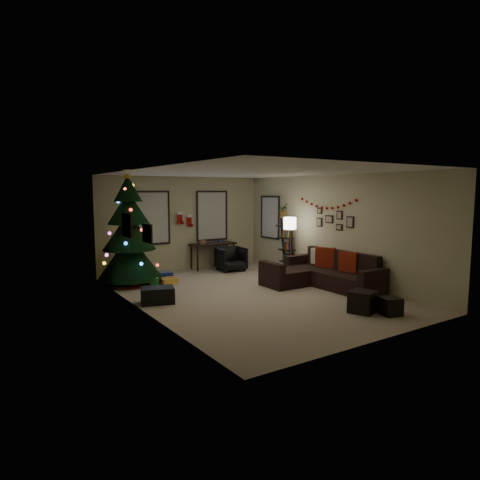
% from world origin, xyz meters
% --- Properties ---
extents(floor, '(7.00, 7.00, 0.00)m').
position_xyz_m(floor, '(0.00, 0.00, 0.00)').
color(floor, tan).
rests_on(floor, ground).
extents(ceiling, '(7.00, 7.00, 0.00)m').
position_xyz_m(ceiling, '(0.00, 0.00, 2.70)').
color(ceiling, white).
rests_on(ceiling, floor).
extents(wall_back, '(5.00, 0.00, 5.00)m').
position_xyz_m(wall_back, '(0.00, 3.50, 1.35)').
color(wall_back, '#C1BA93').
rests_on(wall_back, floor).
extents(wall_front, '(5.00, 0.00, 5.00)m').
position_xyz_m(wall_front, '(0.00, -3.50, 1.35)').
color(wall_front, '#C1BA93').
rests_on(wall_front, floor).
extents(wall_left, '(0.00, 7.00, 7.00)m').
position_xyz_m(wall_left, '(-2.50, 0.00, 1.35)').
color(wall_left, '#C1BA93').
rests_on(wall_left, floor).
extents(wall_right, '(0.00, 7.00, 7.00)m').
position_xyz_m(wall_right, '(2.50, 0.00, 1.35)').
color(wall_right, '#C1BA93').
rests_on(wall_right, floor).
extents(window_back_left, '(1.05, 0.06, 1.50)m').
position_xyz_m(window_back_left, '(-0.95, 3.47, 1.55)').
color(window_back_left, '#728CB2').
rests_on(window_back_left, wall_back).
extents(window_back_right, '(1.05, 0.06, 1.50)m').
position_xyz_m(window_back_right, '(0.95, 3.47, 1.55)').
color(window_back_right, '#728CB2').
rests_on(window_back_right, wall_back).
extents(window_right_wall, '(0.06, 0.90, 1.30)m').
position_xyz_m(window_right_wall, '(2.47, 2.55, 1.50)').
color(window_right_wall, '#728CB2').
rests_on(window_right_wall, wall_right).
extents(christmas_tree, '(1.56, 1.56, 2.91)m').
position_xyz_m(christmas_tree, '(-1.93, 2.47, 1.20)').
color(christmas_tree, black).
rests_on(christmas_tree, floor).
extents(presents, '(1.30, 0.89, 0.28)m').
position_xyz_m(presents, '(-1.53, 2.21, 0.11)').
color(presents, gold).
rests_on(presents, floor).
extents(sofa, '(1.80, 2.62, 0.85)m').
position_xyz_m(sofa, '(1.85, -0.33, 0.28)').
color(sofa, black).
rests_on(sofa, floor).
extents(pillow_red_a, '(0.21, 0.49, 0.47)m').
position_xyz_m(pillow_red_a, '(2.21, -0.83, 0.64)').
color(pillow_red_a, maroon).
rests_on(pillow_red_a, sofa).
extents(pillow_red_b, '(0.31, 0.51, 0.50)m').
position_xyz_m(pillow_red_b, '(2.21, -0.07, 0.64)').
color(pillow_red_b, maroon).
rests_on(pillow_red_b, sofa).
extents(pillow_cream, '(0.12, 0.40, 0.40)m').
position_xyz_m(pillow_cream, '(2.21, 0.20, 0.63)').
color(pillow_cream, beige).
rests_on(pillow_cream, sofa).
extents(ottoman_near, '(0.55, 0.55, 0.41)m').
position_xyz_m(ottoman_near, '(0.95, -2.35, 0.21)').
color(ottoman_near, black).
rests_on(ottoman_near, floor).
extents(ottoman_far, '(0.43, 0.43, 0.33)m').
position_xyz_m(ottoman_far, '(1.27, -2.72, 0.17)').
color(ottoman_far, black).
rests_on(ottoman_far, floor).
extents(desk, '(1.40, 0.50, 0.75)m').
position_xyz_m(desk, '(0.84, 3.22, 0.66)').
color(desk, black).
rests_on(desk, floor).
extents(desk_chair, '(0.74, 0.70, 0.70)m').
position_xyz_m(desk_chair, '(1.07, 2.57, 0.35)').
color(desk_chair, black).
rests_on(desk_chair, floor).
extents(bookshelf, '(0.30, 0.46, 1.53)m').
position_xyz_m(bookshelf, '(2.30, 1.54, 0.74)').
color(bookshelf, black).
rests_on(bookshelf, floor).
extents(potted_plant, '(0.57, 0.58, 0.49)m').
position_xyz_m(potted_plant, '(2.30, 1.76, 1.81)').
color(potted_plant, '#4C4C4C').
rests_on(potted_plant, bookshelf).
extents(floor_lamp, '(0.34, 0.34, 1.60)m').
position_xyz_m(floor_lamp, '(1.95, 1.01, 1.34)').
color(floor_lamp, black).
rests_on(floor_lamp, floor).
extents(art_map, '(0.04, 0.60, 0.50)m').
position_xyz_m(art_map, '(-2.48, 0.92, 1.60)').
color(art_map, black).
rests_on(art_map, wall_left).
extents(art_abstract, '(0.04, 0.45, 0.35)m').
position_xyz_m(art_abstract, '(-2.48, -0.26, 1.52)').
color(art_abstract, black).
rests_on(art_abstract, wall_left).
extents(gallery, '(0.03, 1.25, 0.54)m').
position_xyz_m(gallery, '(2.48, -0.07, 1.57)').
color(gallery, black).
rests_on(gallery, wall_right).
extents(garland, '(0.08, 1.90, 0.30)m').
position_xyz_m(garland, '(2.45, 0.16, 1.97)').
color(garland, '#A5140C').
rests_on(garland, wall_right).
extents(stocking_left, '(0.20, 0.05, 0.36)m').
position_xyz_m(stocking_left, '(-0.14, 3.37, 1.53)').
color(stocking_left, '#990F0C').
rests_on(stocking_left, wall_back).
extents(stocking_right, '(0.20, 0.05, 0.36)m').
position_xyz_m(stocking_right, '(0.19, 3.45, 1.44)').
color(stocking_right, '#990F0C').
rests_on(stocking_right, wall_back).
extents(storage_bin, '(0.77, 0.62, 0.33)m').
position_xyz_m(storage_bin, '(-2.05, 0.40, 0.17)').
color(storage_bin, black).
rests_on(storage_bin, floor).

